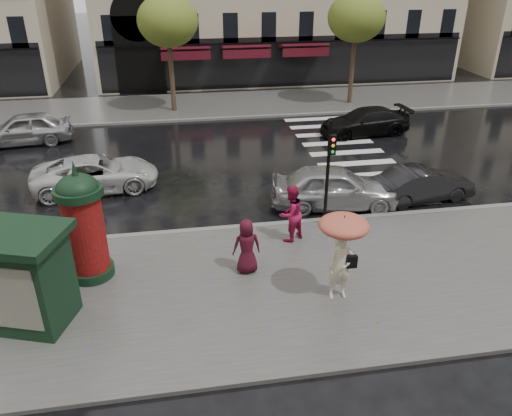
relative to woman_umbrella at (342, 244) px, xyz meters
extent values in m
plane|color=black|center=(-2.02, 1.35, -1.78)|extent=(160.00, 160.00, 0.00)
cube|color=#474744|center=(-2.02, 0.85, -1.72)|extent=(90.00, 7.00, 0.12)
cube|color=#474744|center=(-2.02, 20.35, -1.72)|extent=(90.00, 6.00, 0.12)
cube|color=slate|center=(-2.02, 4.35, -1.71)|extent=(90.00, 0.25, 0.14)
cube|color=slate|center=(-2.02, 17.35, -1.71)|extent=(90.00, 0.25, 0.14)
cube|color=silver|center=(3.98, 10.95, -1.77)|extent=(3.60, 11.75, 0.01)
cylinder|color=#38281C|center=(-4.02, 19.35, 0.82)|extent=(0.28, 0.28, 5.20)
ellipsoid|color=#486921|center=(-4.02, 19.35, 3.42)|extent=(3.40, 3.40, 2.89)
cylinder|color=#38281C|center=(6.98, 19.35, 0.82)|extent=(0.28, 0.28, 5.20)
ellipsoid|color=#486921|center=(6.98, 19.35, 3.42)|extent=(3.40, 3.40, 2.89)
imported|color=#F3EBC8|center=(0.00, 0.00, -0.71)|extent=(0.69, 0.46, 1.88)
cylinder|color=black|center=(0.00, 0.00, -0.09)|extent=(0.02, 0.02, 1.19)
ellipsoid|color=red|center=(0.00, 0.00, 0.54)|extent=(1.31, 1.31, 0.46)
cone|color=black|center=(0.00, 0.00, 0.81)|extent=(0.04, 0.04, 0.10)
cube|color=black|center=(0.27, -0.07, -0.53)|extent=(0.28, 0.13, 0.35)
imported|color=#AB1546|center=(-0.60, 3.21, -0.71)|extent=(1.16, 1.09, 1.90)
imported|color=#440D1E|center=(-2.26, 1.63, -0.82)|extent=(0.85, 0.58, 1.67)
cylinder|color=black|center=(-6.73, 2.18, -1.52)|extent=(1.28, 1.28, 0.27)
cylinder|color=maroon|center=(-6.73, 2.18, -0.24)|extent=(1.10, 1.10, 2.29)
cylinder|color=black|center=(-6.73, 2.18, 1.00)|extent=(1.32, 1.32, 0.23)
ellipsoid|color=black|center=(-6.73, 2.18, 1.09)|extent=(1.13, 1.13, 0.79)
cone|color=black|center=(-6.73, 2.18, 1.68)|extent=(0.18, 0.18, 0.41)
cylinder|color=black|center=(0.80, 4.02, 0.19)|extent=(0.11, 0.11, 3.70)
cube|color=black|center=(0.81, 3.82, 1.30)|extent=(0.24, 0.18, 0.65)
cube|color=black|center=(-7.88, 0.28, -0.47)|extent=(2.17, 1.96, 2.36)
cube|color=black|center=(-7.88, 0.28, 0.82)|extent=(2.60, 2.39, 0.20)
imported|color=#B3B3B8|center=(1.60, 5.55, -0.98)|extent=(4.89, 2.48, 1.60)
imported|color=black|center=(5.11, 5.55, -1.13)|extent=(4.06, 1.86, 1.29)
imported|color=silver|center=(-7.30, 8.58, -1.10)|extent=(5.11, 2.81, 1.36)
imported|color=black|center=(5.76, 13.47, -1.09)|extent=(4.85, 2.31, 1.37)
imported|color=#ADADB2|center=(-11.46, 14.81, -1.00)|extent=(4.78, 2.45, 1.56)
camera|label=1|loc=(-4.02, -10.53, 6.62)|focal=35.00mm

